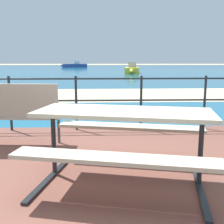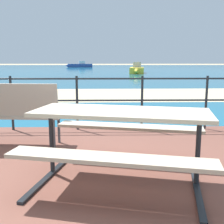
# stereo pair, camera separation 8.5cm
# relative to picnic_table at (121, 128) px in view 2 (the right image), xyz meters

# --- Properties ---
(ground_plane) EXTENTS (240.00, 240.00, 0.00)m
(ground_plane) POSITION_rel_picnic_table_xyz_m (-0.09, -0.18, -0.63)
(ground_plane) COLOR tan
(patio_paving) EXTENTS (6.40, 5.20, 0.06)m
(patio_paving) POSITION_rel_picnic_table_xyz_m (-0.09, -0.18, -0.60)
(patio_paving) COLOR brown
(patio_paving) RESTS_ON ground
(sea_water) EXTENTS (90.00, 90.00, 0.01)m
(sea_water) POSITION_rel_picnic_table_xyz_m (-0.09, 39.82, -0.62)
(sea_water) COLOR #196B8E
(sea_water) RESTS_ON ground
(beach_strip) EXTENTS (54.03, 4.78, 0.01)m
(beach_strip) POSITION_rel_picnic_table_xyz_m (-0.09, 8.08, -0.62)
(beach_strip) COLOR beige
(beach_strip) RESTS_ON ground
(picnic_table) EXTENTS (2.06, 1.80, 0.75)m
(picnic_table) POSITION_rel_picnic_table_xyz_m (0.00, 0.00, 0.00)
(picnic_table) COLOR #BCAD93
(picnic_table) RESTS_ON patio_paving
(park_bench) EXTENTS (1.67, 0.54, 0.94)m
(park_bench) POSITION_rel_picnic_table_xyz_m (-1.64, 1.20, -0.01)
(park_bench) COLOR tan
(park_bench) RESTS_ON patio_paving
(railing_fence) EXTENTS (5.94, 0.04, 0.98)m
(railing_fence) POSITION_rel_picnic_table_xyz_m (-0.09, 2.22, 0.05)
(railing_fence) COLOR #1E2328
(railing_fence) RESTS_ON patio_paving
(boat_near) EXTENTS (5.45, 2.07, 1.24)m
(boat_near) POSITION_rel_picnic_table_xyz_m (-5.45, 54.66, -0.21)
(boat_near) COLOR #2D478C
(boat_near) RESTS_ON sea_water
(boat_mid) EXTENTS (2.04, 5.58, 1.17)m
(boat_mid) POSITION_rel_picnic_table_xyz_m (3.16, 27.07, -0.24)
(boat_mid) COLOR yellow
(boat_mid) RESTS_ON sea_water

